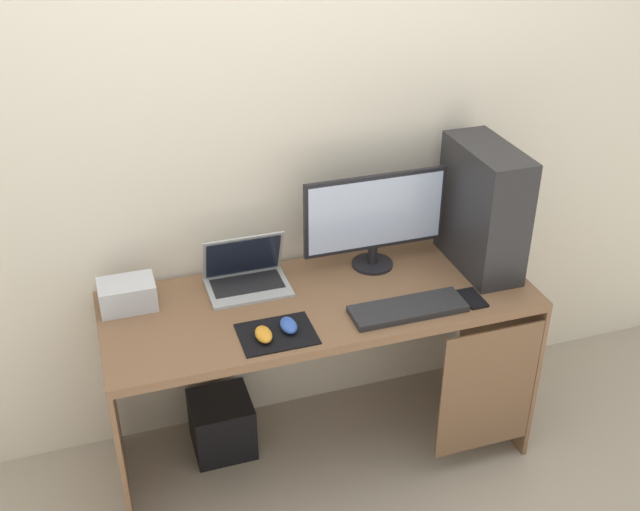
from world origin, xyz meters
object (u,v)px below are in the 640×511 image
(projector, at_px, (127,294))
(laptop, at_px, (246,276))
(subwoofer, at_px, (222,424))
(pc_tower, at_px, (483,208))
(cell_phone, at_px, (472,298))
(mouse_left, at_px, (289,325))
(mouse_right, at_px, (264,334))
(monitor, at_px, (375,218))
(keyboard, at_px, (408,309))

(projector, bearing_deg, laptop, 0.63)
(subwoofer, bearing_deg, pc_tower, -4.92)
(pc_tower, height_order, cell_phone, pc_tower)
(laptop, height_order, subwoofer, laptop)
(pc_tower, bearing_deg, mouse_left, -166.16)
(projector, relative_size, mouse_left, 2.08)
(projector, height_order, mouse_right, projector)
(projector, distance_m, mouse_right, 0.54)
(monitor, relative_size, keyboard, 1.35)
(mouse_right, relative_size, subwoofer, 0.40)
(projector, bearing_deg, mouse_right, -40.10)
(cell_phone, relative_size, subwoofer, 0.54)
(keyboard, relative_size, mouse_right, 4.38)
(mouse_left, bearing_deg, pc_tower, 13.84)
(pc_tower, xyz_separation_m, monitor, (-0.40, 0.11, -0.03))
(projector, xyz_separation_m, keyboard, (0.95, -0.34, -0.04))
(cell_phone, height_order, subwoofer, cell_phone)
(laptop, height_order, mouse_right, laptop)
(subwoofer, bearing_deg, laptop, 12.99)
(laptop, bearing_deg, subwoofer, -167.01)
(keyboard, bearing_deg, mouse_right, -179.46)
(monitor, distance_m, mouse_left, 0.57)
(laptop, height_order, cell_phone, laptop)
(mouse_right, bearing_deg, cell_phone, 0.28)
(cell_phone, bearing_deg, subwoofer, 160.81)
(monitor, relative_size, subwoofer, 2.33)
(keyboard, relative_size, cell_phone, 3.23)
(subwoofer, bearing_deg, mouse_left, -54.10)
(pc_tower, xyz_separation_m, mouse_left, (-0.83, -0.21, -0.23))
(keyboard, bearing_deg, mouse_left, 177.39)
(subwoofer, bearing_deg, cell_phone, -19.19)
(pc_tower, relative_size, mouse_right, 5.15)
(laptop, xyz_separation_m, mouse_left, (0.07, -0.33, -0.02))
(monitor, distance_m, keyboard, 0.39)
(pc_tower, xyz_separation_m, mouse_right, (-0.93, -0.23, -0.23))
(pc_tower, bearing_deg, monitor, 164.55)
(laptop, bearing_deg, mouse_left, -77.92)
(pc_tower, relative_size, subwoofer, 2.04)
(mouse_left, bearing_deg, laptop, 102.08)
(projector, distance_m, mouse_left, 0.60)
(mouse_left, bearing_deg, cell_phone, -1.74)
(monitor, bearing_deg, subwoofer, -178.29)
(laptop, xyz_separation_m, keyboard, (0.51, -0.35, -0.03))
(laptop, distance_m, mouse_left, 0.34)
(monitor, xyz_separation_m, cell_phone, (0.26, -0.34, -0.21))
(laptop, distance_m, cell_phone, 0.84)
(cell_phone, bearing_deg, pc_tower, 58.69)
(mouse_left, height_order, mouse_right, same)
(monitor, height_order, mouse_right, monitor)
(keyboard, distance_m, cell_phone, 0.26)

